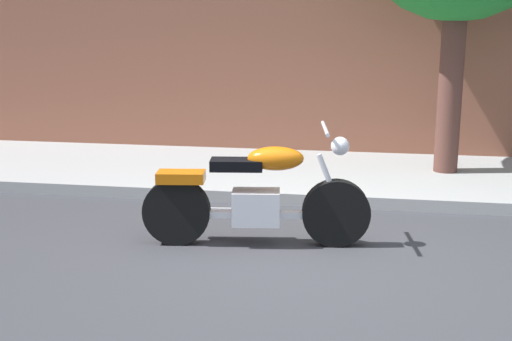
{
  "coord_description": "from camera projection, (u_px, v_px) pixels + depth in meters",
  "views": [
    {
      "loc": [
        0.49,
        -5.6,
        2.12
      ],
      "look_at": [
        -0.51,
        0.36,
        0.72
      ],
      "focal_mm": 47.22,
      "sensor_mm": 36.0,
      "label": 1
    }
  ],
  "objects": [
    {
      "name": "ground_plane",
      "position": [
        307.0,
        261.0,
        5.93
      ],
      "size": [
        60.0,
        60.0,
        0.0
      ],
      "primitive_type": "plane",
      "color": "#38383D"
    },
    {
      "name": "sidewalk",
      "position": [
        328.0,
        175.0,
        8.8
      ],
      "size": [
        18.94,
        2.56,
        0.14
      ],
      "primitive_type": "cube",
      "color": "#9C9C9C",
      "rests_on": "ground"
    },
    {
      "name": "motorcycle",
      "position": [
        256.0,
        198.0,
        6.26
      ],
      "size": [
        2.13,
        0.7,
        1.13
      ],
      "color": "black",
      "rests_on": "ground"
    }
  ]
}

